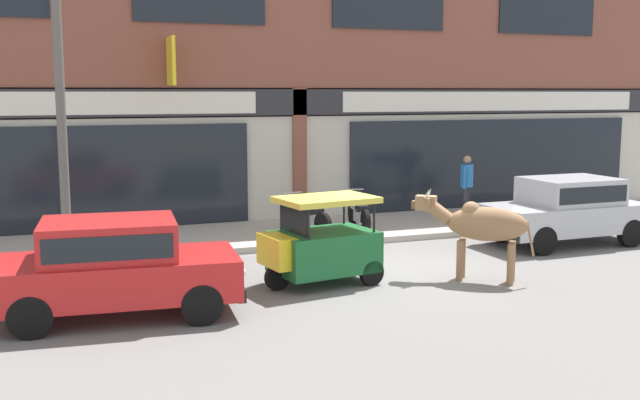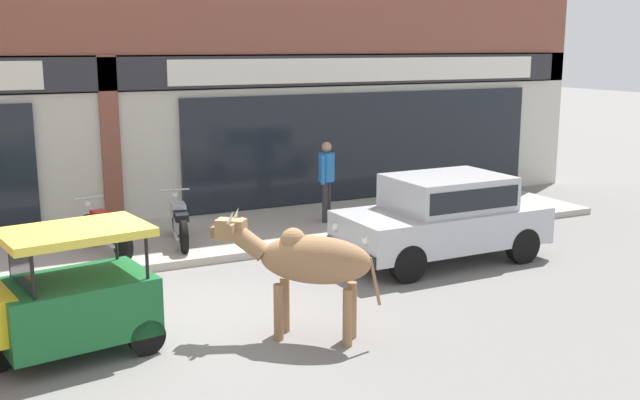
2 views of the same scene
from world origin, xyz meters
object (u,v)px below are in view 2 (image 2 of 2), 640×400
cow (307,260)px  auto_rickshaw (69,301)px  motorcycle_0 (105,231)px  motorcycle_1 (180,222)px  car_1 (444,214)px  pedestrian (327,173)px

cow → auto_rickshaw: 2.85m
motorcycle_0 → motorcycle_1: size_ratio=0.99×
car_1 → auto_rickshaw: size_ratio=1.75×
auto_rickshaw → cow: bearing=-16.0°
cow → pedestrian: 5.73m
motorcycle_0 → pedestrian: 4.44m
motorcycle_1 → pedestrian: bearing=6.4°
motorcycle_0 → motorcycle_1: 1.29m
cow → pedestrian: bearing=60.9°
car_1 → motorcycle_0: bearing=153.7°
cow → motorcycle_0: (-1.59, 4.61, -0.48)m
car_1 → motorcycle_0: (-5.11, 2.53, -0.29)m
motorcycle_1 → pedestrian: (3.08, 0.35, 0.60)m
cow → auto_rickshaw: (-2.72, 0.78, -0.35)m
pedestrian → car_1: bearing=-75.9°
motorcycle_0 → pedestrian: size_ratio=1.11×
car_1 → pedestrian: size_ratio=2.28×
motorcycle_0 → motorcycle_1: bearing=2.0°
auto_rickshaw → pedestrian: bearing=37.5°
cow → motorcycle_1: size_ratio=0.99×
motorcycle_1 → motorcycle_0: bearing=-178.0°
motorcycle_1 → pedestrian: 3.16m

